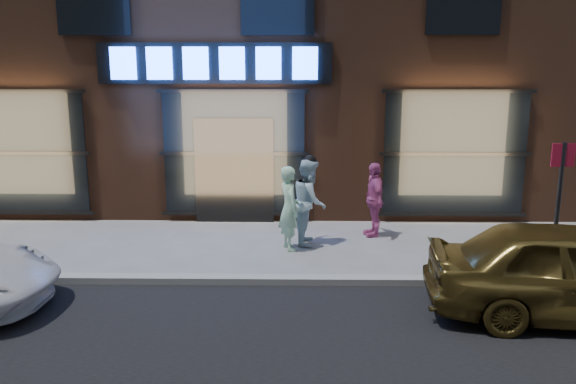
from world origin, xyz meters
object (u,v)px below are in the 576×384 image
man_cap (310,201)px  passerby (374,200)px  sign_post (559,199)px  man_bowtie (289,208)px

man_cap → passerby: (1.36, 0.54, -0.08)m
sign_post → passerby: bearing=132.0°
passerby → sign_post: bearing=35.6°
man_bowtie → passerby: size_ratio=1.05×
man_bowtie → man_cap: man_cap is taller
man_bowtie → passerby: (1.77, 0.98, -0.04)m
man_cap → sign_post: (3.94, -2.14, 0.54)m
man_cap → passerby: 1.47m
passerby → sign_post: (2.58, -2.69, 0.62)m
man_bowtie → sign_post: 4.71m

